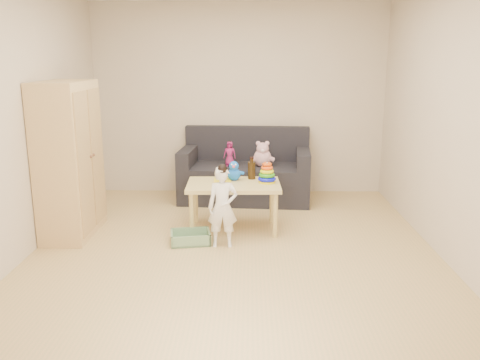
{
  "coord_description": "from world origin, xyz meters",
  "views": [
    {
      "loc": [
        0.15,
        -4.81,
        1.89
      ],
      "look_at": [
        0.05,
        0.25,
        0.65
      ],
      "focal_mm": 38.0,
      "sensor_mm": 36.0,
      "label": 1
    }
  ],
  "objects_px": {
    "sofa": "(245,182)",
    "toddler": "(223,208)",
    "play_table": "(234,206)",
    "wardrobe": "(69,160)"
  },
  "relations": [
    {
      "from": "sofa",
      "to": "wardrobe",
      "type": "bearing_deg",
      "value": -138.97
    },
    {
      "from": "toddler",
      "to": "play_table",
      "type": "bearing_deg",
      "value": 75.8
    },
    {
      "from": "sofa",
      "to": "play_table",
      "type": "bearing_deg",
      "value": -91.07
    },
    {
      "from": "wardrobe",
      "to": "toddler",
      "type": "height_order",
      "value": "wardrobe"
    },
    {
      "from": "sofa",
      "to": "play_table",
      "type": "distance_m",
      "value": 1.22
    },
    {
      "from": "wardrobe",
      "to": "play_table",
      "type": "distance_m",
      "value": 1.83
    },
    {
      "from": "sofa",
      "to": "play_table",
      "type": "height_order",
      "value": "play_table"
    },
    {
      "from": "wardrobe",
      "to": "play_table",
      "type": "relative_size",
      "value": 1.62
    },
    {
      "from": "sofa",
      "to": "toddler",
      "type": "bearing_deg",
      "value": -92.58
    },
    {
      "from": "sofa",
      "to": "toddler",
      "type": "height_order",
      "value": "toddler"
    }
  ]
}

